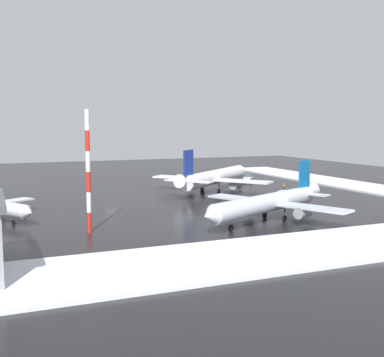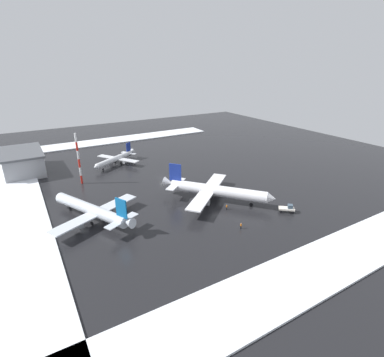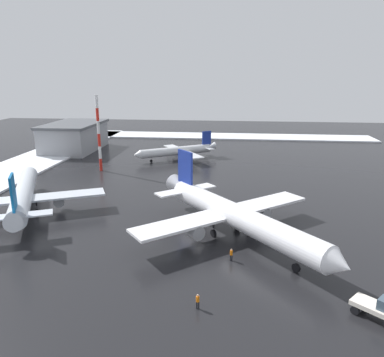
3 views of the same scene
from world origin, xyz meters
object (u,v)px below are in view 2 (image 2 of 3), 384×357
at_px(airplane_parked_starboard, 92,210).
at_px(pushback_tug, 288,208).
at_px(airplane_foreground_jet, 215,190).
at_px(ground_crew_beside_wing, 227,207).
at_px(ground_crew_by_nose_gear, 199,195).
at_px(antenna_mast, 79,159).
at_px(airplane_distant_tail, 115,159).
at_px(ground_crew_near_tug, 241,225).
at_px(cargo_hangar, 23,161).

height_order(airplane_parked_starboard, pushback_tug, airplane_parked_starboard).
height_order(airplane_foreground_jet, ground_crew_beside_wing, airplane_foreground_jet).
bearing_deg(airplane_foreground_jet, ground_crew_beside_wing, -43.33).
bearing_deg(ground_crew_by_nose_gear, antenna_mast, 116.58).
bearing_deg(airplane_distant_tail, airplane_foreground_jet, 74.55).
bearing_deg(airplane_parked_starboard, antenna_mast, -31.47).
bearing_deg(airplane_distant_tail, ground_crew_near_tug, 67.32).
distance_m(airplane_distant_tail, cargo_hangar, 36.30).
distance_m(pushback_tug, ground_crew_near_tug, 18.10).
bearing_deg(ground_crew_near_tug, airplane_parked_starboard, 54.51).
relative_size(ground_crew_near_tug, cargo_hangar, 0.07).
bearing_deg(ground_crew_near_tug, cargo_hangar, 32.19).
height_order(airplane_parked_starboard, cargo_hangar, airplane_parked_starboard).
xyz_separation_m(airplane_foreground_jet, cargo_hangar, (-62.22, -51.28, 0.79)).
relative_size(airplane_foreground_jet, airplane_distant_tail, 1.36).
bearing_deg(airplane_foreground_jet, antenna_mast, -177.59).
relative_size(ground_crew_by_nose_gear, cargo_hangar, 0.07).
bearing_deg(cargo_hangar, airplane_foreground_jet, 39.14).
relative_size(airplane_distant_tail, ground_crew_near_tug, 13.21).
height_order(antenna_mast, cargo_hangar, antenna_mast).
bearing_deg(airplane_parked_starboard, airplane_distant_tail, -50.00).
xyz_separation_m(ground_crew_beside_wing, cargo_hangar, (-69.28, -50.85, 3.47)).
height_order(ground_crew_by_nose_gear, cargo_hangar, cargo_hangar).
bearing_deg(cargo_hangar, antenna_mast, 34.57).
relative_size(ground_crew_near_tug, ground_crew_by_nose_gear, 1.00).
relative_size(airplane_parked_starboard, cargo_hangar, 1.24).
xyz_separation_m(ground_crew_beside_wing, antenna_mast, (-44.38, -33.46, 8.49)).
distance_m(airplane_parked_starboard, ground_crew_by_nose_gear, 33.98).
bearing_deg(ground_crew_near_tug, airplane_distant_tail, 11.71).
height_order(ground_crew_by_nose_gear, antenna_mast, antenna_mast).
distance_m(pushback_tug, antenna_mast, 73.51).
relative_size(pushback_tug, ground_crew_beside_wing, 2.87).
distance_m(ground_crew_near_tug, antenna_mast, 63.51).
bearing_deg(antenna_mast, ground_crew_near_tug, 28.56).
bearing_deg(pushback_tug, airplane_parked_starboard, -164.69).
distance_m(ground_crew_near_tug, ground_crew_by_nose_gear, 22.25).
bearing_deg(ground_crew_by_nose_gear, cargo_hangar, 113.42).
bearing_deg(cargo_hangar, airplane_distant_tail, 73.86).
relative_size(airplane_parked_starboard, pushback_tug, 6.34).
relative_size(pushback_tug, cargo_hangar, 0.20).
bearing_deg(pushback_tug, ground_crew_near_tug, -137.79).
height_order(airplane_parked_starboard, antenna_mast, antenna_mast).
relative_size(airplane_foreground_jet, ground_crew_near_tug, 17.95).
bearing_deg(ground_crew_beside_wing, ground_crew_by_nose_gear, -1.82).
relative_size(airplane_distant_tail, airplane_parked_starboard, 0.73).
distance_m(ground_crew_beside_wing, antenna_mast, 56.22).
relative_size(airplane_parked_starboard, ground_crew_by_nose_gear, 18.21).
xyz_separation_m(pushback_tug, ground_crew_near_tug, (0.37, -18.10, -0.31)).
bearing_deg(pushback_tug, airplane_distant_tail, 154.72).
bearing_deg(pushback_tug, airplane_foreground_jet, 170.13).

